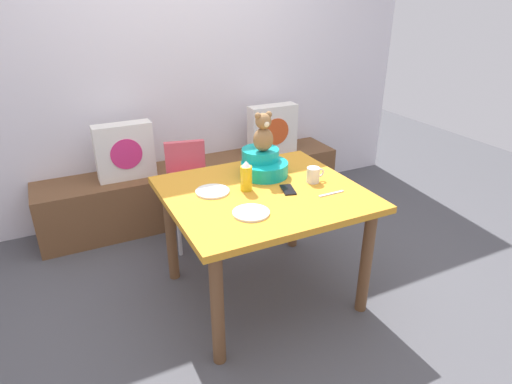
{
  "coord_description": "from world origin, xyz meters",
  "views": [
    {
      "loc": [
        -1.07,
        -2.08,
        1.83
      ],
      "look_at": [
        0.0,
        0.1,
        0.69
      ],
      "focal_mm": 30.52,
      "sensor_mm": 36.0,
      "label": 1
    }
  ],
  "objects_px": {
    "pillow_floral_right": "(273,130)",
    "ketchup_bottle": "(246,176)",
    "pillow_floral_left": "(125,151)",
    "teddy_bear": "(263,133)",
    "dining_table": "(263,207)",
    "cell_phone": "(288,190)",
    "infant_seat_teal": "(263,164)",
    "dinner_plate_near": "(251,213)",
    "highchair": "(188,181)",
    "coffee_mug": "(313,175)",
    "dinner_plate_far": "(213,191)"
  },
  "relations": [
    {
      "from": "highchair",
      "to": "ketchup_bottle",
      "type": "height_order",
      "value": "ketchup_bottle"
    },
    {
      "from": "pillow_floral_right",
      "to": "dining_table",
      "type": "distance_m",
      "value": 1.44
    },
    {
      "from": "highchair",
      "to": "dinner_plate_near",
      "type": "relative_size",
      "value": 3.95
    },
    {
      "from": "ketchup_bottle",
      "to": "coffee_mug",
      "type": "height_order",
      "value": "ketchup_bottle"
    },
    {
      "from": "dinner_plate_near",
      "to": "cell_phone",
      "type": "height_order",
      "value": "dinner_plate_near"
    },
    {
      "from": "ketchup_bottle",
      "to": "dinner_plate_far",
      "type": "relative_size",
      "value": 0.92
    },
    {
      "from": "dining_table",
      "to": "cell_phone",
      "type": "height_order",
      "value": "cell_phone"
    },
    {
      "from": "dinner_plate_near",
      "to": "cell_phone",
      "type": "relative_size",
      "value": 1.39
    },
    {
      "from": "pillow_floral_left",
      "to": "dining_table",
      "type": "distance_m",
      "value": 1.37
    },
    {
      "from": "pillow_floral_right",
      "to": "dinner_plate_near",
      "type": "distance_m",
      "value": 1.73
    },
    {
      "from": "pillow_floral_right",
      "to": "ketchup_bottle",
      "type": "height_order",
      "value": "ketchup_bottle"
    },
    {
      "from": "pillow_floral_left",
      "to": "dinner_plate_near",
      "type": "xyz_separation_m",
      "value": [
        0.39,
        -1.47,
        0.07
      ]
    },
    {
      "from": "highchair",
      "to": "coffee_mug",
      "type": "bearing_deg",
      "value": -57.06
    },
    {
      "from": "pillow_floral_right",
      "to": "dinner_plate_near",
      "type": "xyz_separation_m",
      "value": [
        -0.92,
        -1.47,
        0.07
      ]
    },
    {
      "from": "coffee_mug",
      "to": "dinner_plate_near",
      "type": "xyz_separation_m",
      "value": [
        -0.53,
        -0.21,
        -0.04
      ]
    },
    {
      "from": "ketchup_bottle",
      "to": "dinner_plate_near",
      "type": "xyz_separation_m",
      "value": [
        -0.11,
        -0.28,
        -0.08
      ]
    },
    {
      "from": "pillow_floral_right",
      "to": "dining_table",
      "type": "relative_size",
      "value": 0.39
    },
    {
      "from": "dining_table",
      "to": "teddy_bear",
      "type": "height_order",
      "value": "teddy_bear"
    },
    {
      "from": "infant_seat_teal",
      "to": "cell_phone",
      "type": "relative_size",
      "value": 2.29
    },
    {
      "from": "pillow_floral_right",
      "to": "dinner_plate_near",
      "type": "height_order",
      "value": "pillow_floral_right"
    },
    {
      "from": "dinner_plate_near",
      "to": "dinner_plate_far",
      "type": "distance_m",
      "value": 0.35
    },
    {
      "from": "dining_table",
      "to": "highchair",
      "type": "height_order",
      "value": "highchair"
    },
    {
      "from": "pillow_floral_right",
      "to": "infant_seat_teal",
      "type": "relative_size",
      "value": 1.33
    },
    {
      "from": "infant_seat_teal",
      "to": "highchair",
      "type": "bearing_deg",
      "value": 118.4
    },
    {
      "from": "highchair",
      "to": "dinner_plate_far",
      "type": "bearing_deg",
      "value": -95.48
    },
    {
      "from": "ketchup_bottle",
      "to": "cell_phone",
      "type": "height_order",
      "value": "ketchup_bottle"
    },
    {
      "from": "infant_seat_teal",
      "to": "coffee_mug",
      "type": "distance_m",
      "value": 0.33
    },
    {
      "from": "pillow_floral_right",
      "to": "cell_phone",
      "type": "distance_m",
      "value": 1.43
    },
    {
      "from": "coffee_mug",
      "to": "dinner_plate_far",
      "type": "relative_size",
      "value": 0.6
    },
    {
      "from": "infant_seat_teal",
      "to": "dining_table",
      "type": "bearing_deg",
      "value": -116.41
    },
    {
      "from": "dining_table",
      "to": "cell_phone",
      "type": "xyz_separation_m",
      "value": [
        0.13,
        -0.06,
        0.11
      ]
    },
    {
      "from": "pillow_floral_left",
      "to": "coffee_mug",
      "type": "relative_size",
      "value": 3.67
    },
    {
      "from": "pillow_floral_left",
      "to": "dinner_plate_near",
      "type": "height_order",
      "value": "pillow_floral_left"
    },
    {
      "from": "pillow_floral_left",
      "to": "cell_phone",
      "type": "bearing_deg",
      "value": -61.26
    },
    {
      "from": "highchair",
      "to": "pillow_floral_right",
      "type": "bearing_deg",
      "value": 23.91
    },
    {
      "from": "dining_table",
      "to": "cell_phone",
      "type": "bearing_deg",
      "value": -23.49
    },
    {
      "from": "pillow_floral_right",
      "to": "dining_table",
      "type": "xyz_separation_m",
      "value": [
        -0.73,
        -1.24,
        -0.04
      ]
    },
    {
      "from": "highchair",
      "to": "coffee_mug",
      "type": "height_order",
      "value": "coffee_mug"
    },
    {
      "from": "dining_table",
      "to": "dinner_plate_near",
      "type": "height_order",
      "value": "dinner_plate_near"
    },
    {
      "from": "pillow_floral_right",
      "to": "highchair",
      "type": "relative_size",
      "value": 0.56
    },
    {
      "from": "pillow_floral_left",
      "to": "infant_seat_teal",
      "type": "relative_size",
      "value": 1.33
    },
    {
      "from": "dining_table",
      "to": "dinner_plate_near",
      "type": "distance_m",
      "value": 0.32
    },
    {
      "from": "pillow_floral_right",
      "to": "teddy_bear",
      "type": "xyz_separation_m",
      "value": [
        -0.62,
        -1.01,
        0.34
      ]
    },
    {
      "from": "pillow_floral_left",
      "to": "teddy_bear",
      "type": "height_order",
      "value": "teddy_bear"
    },
    {
      "from": "pillow_floral_right",
      "to": "coffee_mug",
      "type": "bearing_deg",
      "value": -107.3
    },
    {
      "from": "highchair",
      "to": "infant_seat_teal",
      "type": "xyz_separation_m",
      "value": [
        0.32,
        -0.6,
        0.29
      ]
    },
    {
      "from": "pillow_floral_left",
      "to": "highchair",
      "type": "xyz_separation_m",
      "value": [
        0.37,
        -0.42,
        -0.16
      ]
    },
    {
      "from": "highchair",
      "to": "cell_phone",
      "type": "bearing_deg",
      "value": -68.68
    },
    {
      "from": "highchair",
      "to": "teddy_bear",
      "type": "xyz_separation_m",
      "value": [
        0.32,
        -0.6,
        0.5
      ]
    },
    {
      "from": "teddy_bear",
      "to": "dinner_plate_far",
      "type": "bearing_deg",
      "value": -163.97
    }
  ]
}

